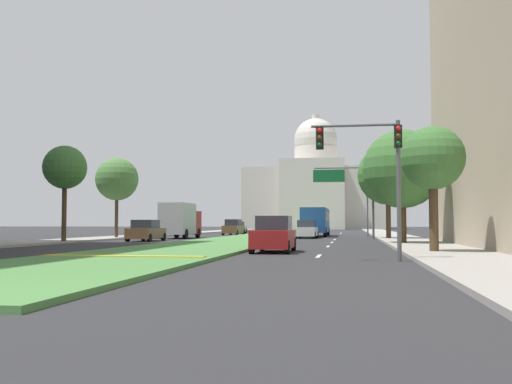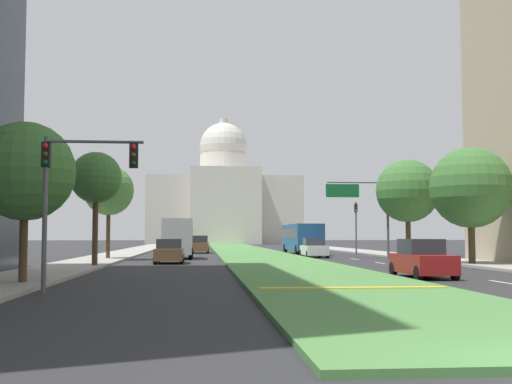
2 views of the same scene
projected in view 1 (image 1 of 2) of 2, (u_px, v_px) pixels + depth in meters
The scene contains 22 objects.
ground_plane at pixel (286, 234), 77.84m from camera, with size 304.79×304.79×0.00m, color #2B2B2D.
grass_median at pixel (279, 234), 71.01m from camera, with size 7.08×124.69×0.14m, color #4C8442.
median_curb_nose at pixel (123, 256), 22.25m from camera, with size 6.37×0.50×0.04m, color gold.
lane_dashes_right at pixel (337, 237), 57.67m from camera, with size 0.16×62.53×0.01m.
sidewalk_left at pixel (159, 235), 66.21m from camera, with size 4.00×124.69×0.15m, color #9E9991.
sidewalk_right at pixel (392, 236), 62.16m from camera, with size 4.00×124.69×0.15m, color #9E9991.
capitol_building at pixel (316, 193), 145.71m from camera, with size 33.02×29.98×28.54m.
traffic_light_near_right at pixel (375, 158), 21.82m from camera, with size 3.34×0.35×5.20m.
traffic_light_far_right at pixel (368, 205), 61.83m from camera, with size 0.28×0.35×5.20m.
overhead_guide_sign at pixel (350, 186), 52.03m from camera, with size 5.35×0.20×6.50m.
street_tree_right_near at pixel (433, 159), 26.65m from camera, with size 2.88×2.88×5.80m.
street_tree_left_mid at pixel (65, 168), 41.51m from camera, with size 3.07×3.07×6.87m.
street_tree_right_mid at pixel (402, 169), 38.22m from camera, with size 5.12×5.12×7.48m.
street_tree_left_far at pixel (117, 179), 52.86m from camera, with size 3.84×3.84×7.26m.
street_tree_right_far at pixel (388, 175), 49.98m from camera, with size 5.12×5.12×8.07m.
sedan_lead_stopped at pixel (274, 235), 28.45m from camera, with size 1.88×4.34×1.75m.
sedan_midblock at pixel (146, 231), 45.82m from camera, with size 1.94×4.33×1.66m.
sedan_distant at pixel (307, 230), 54.21m from camera, with size 1.93×4.66×1.66m.
sedan_far_horizon at pixel (234, 228), 69.53m from camera, with size 1.95×4.72×1.85m.
sedan_very_far at pixel (237, 228), 81.35m from camera, with size 2.13×4.61×1.62m.
box_truck_delivery at pixel (180, 220), 54.07m from camera, with size 2.40×6.40×3.20m.
city_bus at pixel (316, 220), 62.65m from camera, with size 2.62×11.00×2.95m.
Camera 1 is at (8.52, -8.38, 1.40)m, focal length 41.38 mm.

